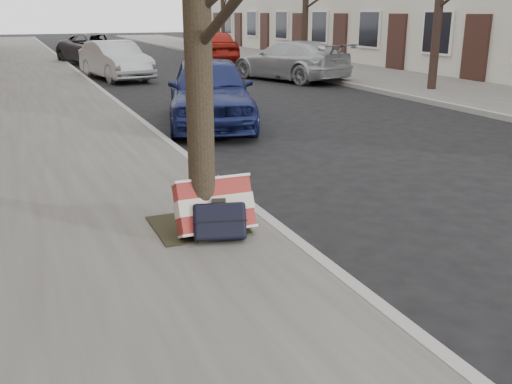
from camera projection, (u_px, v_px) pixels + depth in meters
name	position (u px, v px, depth m)	size (l,w,h in m)	color
ground	(436.00, 250.00, 5.43)	(120.00, 120.00, 0.00)	black
near_sidewalk	(5.00, 85.00, 17.18)	(5.00, 70.00, 0.12)	#66645C
far_sidewalk	(335.00, 70.00, 21.48)	(4.00, 70.00, 0.12)	slate
dirt_patch	(197.00, 225.00, 5.70)	(0.85, 0.85, 0.01)	black
suitcase_red	(214.00, 206.00, 5.43)	(0.72, 0.20, 0.52)	maroon
suitcase_navy	(220.00, 221.00, 5.29)	(0.49, 0.16, 0.35)	black
car_near_front	(210.00, 91.00, 11.22)	(1.59, 3.96, 1.35)	#161E50
car_near_mid	(115.00, 60.00, 18.86)	(1.32, 3.79, 1.25)	#ACAFB4
car_near_back	(99.00, 49.00, 24.06)	(2.17, 4.70, 1.31)	#3A393F
car_far_front	(290.00, 61.00, 18.64)	(1.79, 4.39, 1.27)	#A3A6AA
car_far_back	(213.00, 46.00, 24.70)	(1.72, 4.27, 1.45)	maroon
tree_far_b	(306.00, 0.00, 21.74)	(0.24, 0.24, 4.91)	black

